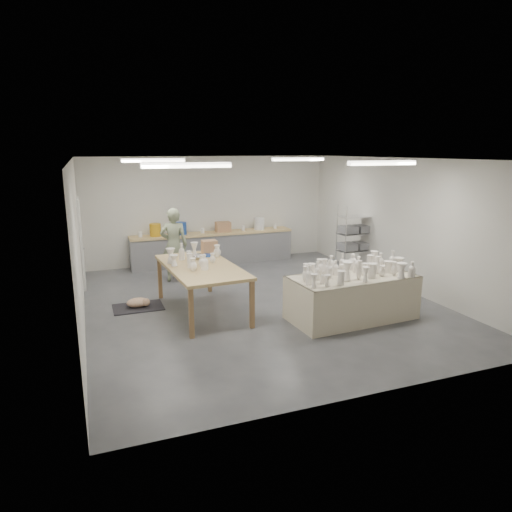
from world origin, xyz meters
name	(u,v)px	position (x,y,z in m)	size (l,w,h in m)	color
room	(254,206)	(-0.11, 0.08, 2.06)	(8.00, 8.02, 3.00)	#424449
back_counter	(213,247)	(-0.01, 3.68, 0.49)	(4.60, 0.60, 1.24)	tan
wire_shelf	(355,239)	(3.20, 1.40, 0.92)	(0.88, 0.48, 1.80)	silver
drying_table	(352,295)	(1.32, -1.47, 0.46)	(2.45, 1.27, 1.21)	olive
work_table	(200,265)	(-1.27, 0.05, 0.94)	(1.43, 2.62, 1.30)	tan
rug	(138,307)	(-2.47, 0.60, 0.01)	(1.00, 0.70, 0.02)	black
cat	(139,302)	(-2.44, 0.59, 0.12)	(0.48, 0.37, 0.19)	white
potter	(174,245)	(-1.36, 2.30, 0.91)	(0.66, 0.43, 1.82)	gray
red_stool	(173,267)	(-1.36, 2.57, 0.28)	(0.42, 0.42, 0.31)	#A82218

